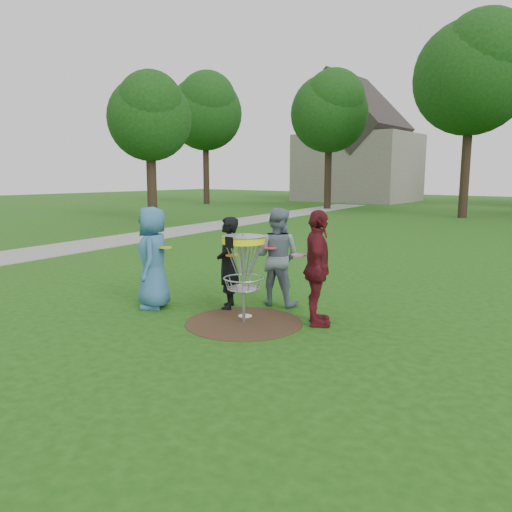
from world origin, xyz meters
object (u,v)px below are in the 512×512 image
Objects in this scene: player_black at (228,263)px; disc_golf_basket at (244,257)px; player_maroon at (317,268)px; player_grey at (277,257)px; player_blue at (153,258)px.

player_black is 1.13× the size of disc_golf_basket.
player_maroon is at bearing 57.87° from player_black.
player_black is 0.87m from player_grey.
player_blue is 1.80m from disc_golf_basket.
player_maroon is at bearing 140.72° from player_grey.
player_maroon is 1.26× the size of disc_golf_basket.
disc_golf_basket is (0.76, -0.50, 0.24)m from player_black.
player_grey is 0.97× the size of player_maroon.
player_grey is 1.22× the size of disc_golf_basket.
player_maroon is (1.68, 0.10, 0.09)m from player_black.
disc_golf_basket is at bearing 89.79° from player_grey.
player_black is at bearing 146.56° from disc_golf_basket.
player_black is at bearing 85.18° from player_blue.
player_black is 0.89× the size of player_maroon.
player_maroon reaches higher than disc_golf_basket.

